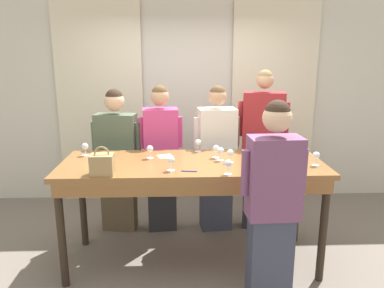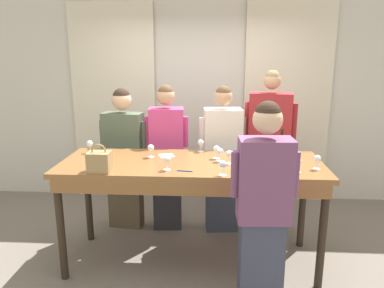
# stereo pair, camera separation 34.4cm
# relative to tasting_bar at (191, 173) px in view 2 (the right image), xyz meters

# --- Properties ---
(ground_plane) EXTENTS (18.00, 18.00, 0.00)m
(ground_plane) POSITION_rel_tasting_bar_xyz_m (0.00, 0.03, -0.93)
(ground_plane) COLOR #70665B
(wall_back) EXTENTS (12.00, 0.06, 2.80)m
(wall_back) POSITION_rel_tasting_bar_xyz_m (0.00, 1.80, 0.47)
(wall_back) COLOR beige
(wall_back) RESTS_ON ground_plane
(curtain_panel_left) EXTENTS (1.15, 0.03, 2.69)m
(curtain_panel_left) POSITION_rel_tasting_bar_xyz_m (-1.18, 1.73, 0.41)
(curtain_panel_left) COLOR beige
(curtain_panel_left) RESTS_ON ground_plane
(curtain_panel_right) EXTENTS (1.15, 0.03, 2.69)m
(curtain_panel_right) POSITION_rel_tasting_bar_xyz_m (1.18, 1.73, 0.41)
(curtain_panel_right) COLOR beige
(curtain_panel_right) RESTS_ON ground_plane
(tasting_bar) EXTENTS (2.46, 0.89, 1.04)m
(tasting_bar) POSITION_rel_tasting_bar_xyz_m (0.00, 0.00, 0.00)
(tasting_bar) COLOR brown
(tasting_bar) RESTS_ON ground_plane
(wine_bottle) EXTENTS (0.08, 0.08, 0.34)m
(wine_bottle) POSITION_rel_tasting_bar_xyz_m (0.81, -0.05, 0.23)
(wine_bottle) COLOR black
(wine_bottle) RESTS_ON tasting_bar
(handbag) EXTENTS (0.19, 0.15, 0.25)m
(handbag) POSITION_rel_tasting_bar_xyz_m (-0.77, -0.32, 0.20)
(handbag) COLOR #997A4C
(handbag) RESTS_ON tasting_bar
(wine_glass_front_left) EXTENTS (0.07, 0.07, 0.13)m
(wine_glass_front_left) POSITION_rel_tasting_bar_xyz_m (0.29, -0.36, 0.19)
(wine_glass_front_left) COLOR white
(wine_glass_front_left) RESTS_ON tasting_bar
(wine_glass_front_mid) EXTENTS (0.07, 0.07, 0.13)m
(wine_glass_front_mid) POSITION_rel_tasting_bar_xyz_m (0.23, 0.15, 0.19)
(wine_glass_front_mid) COLOR white
(wine_glass_front_mid) RESTS_ON tasting_bar
(wine_glass_front_right) EXTENTS (0.07, 0.07, 0.13)m
(wine_glass_front_right) POSITION_rel_tasting_bar_xyz_m (0.35, -0.02, 0.19)
(wine_glass_front_right) COLOR white
(wine_glass_front_right) RESTS_ON tasting_bar
(wine_glass_center_left) EXTENTS (0.07, 0.07, 0.13)m
(wine_glass_center_left) POSITION_rel_tasting_bar_xyz_m (0.07, 0.40, 0.19)
(wine_glass_center_left) COLOR white
(wine_glass_center_left) RESTS_ON tasting_bar
(wine_glass_center_mid) EXTENTS (0.07, 0.07, 0.13)m
(wine_glass_center_mid) POSITION_rel_tasting_bar_xyz_m (1.12, -0.13, 0.19)
(wine_glass_center_mid) COLOR white
(wine_glass_center_mid) RESTS_ON tasting_bar
(wine_glass_center_right) EXTENTS (0.07, 0.07, 0.13)m
(wine_glass_center_right) POSITION_rel_tasting_bar_xyz_m (0.27, 0.06, 0.19)
(wine_glass_center_right) COLOR white
(wine_glass_center_right) RESTS_ON tasting_bar
(wine_glass_back_left) EXTENTS (0.07, 0.07, 0.13)m
(wine_glass_back_left) POSITION_rel_tasting_bar_xyz_m (0.93, -0.24, 0.19)
(wine_glass_back_left) COLOR white
(wine_glass_back_left) RESTS_ON tasting_bar
(wine_glass_back_mid) EXTENTS (0.07, 0.07, 0.13)m
(wine_glass_back_mid) POSITION_rel_tasting_bar_xyz_m (-0.20, -0.23, 0.19)
(wine_glass_back_mid) COLOR white
(wine_glass_back_mid) RESTS_ON tasting_bar
(wine_glass_back_right) EXTENTS (0.07, 0.07, 0.13)m
(wine_glass_back_right) POSITION_rel_tasting_bar_xyz_m (-0.81, -0.10, 0.19)
(wine_glass_back_right) COLOR white
(wine_glass_back_right) RESTS_ON tasting_bar
(wine_glass_near_host) EXTENTS (0.07, 0.07, 0.13)m
(wine_glass_near_host) POSITION_rel_tasting_bar_xyz_m (-0.41, 0.16, 0.19)
(wine_glass_near_host) COLOR white
(wine_glass_near_host) RESTS_ON tasting_bar
(wine_glass_by_bottle) EXTENTS (0.07, 0.07, 0.13)m
(wine_glass_by_bottle) POSITION_rel_tasting_bar_xyz_m (-1.06, 0.28, 0.19)
(wine_glass_by_bottle) COLOR white
(wine_glass_by_bottle) RESTS_ON tasting_bar
(wine_glass_by_handbag) EXTENTS (0.07, 0.07, 0.13)m
(wine_glass_by_handbag) POSITION_rel_tasting_bar_xyz_m (0.60, -0.13, 0.19)
(wine_glass_by_handbag) COLOR white
(wine_glass_by_handbag) RESTS_ON tasting_bar
(napkin) EXTENTS (0.18, 0.18, 0.00)m
(napkin) POSITION_rel_tasting_bar_xyz_m (-0.26, 0.21, 0.11)
(napkin) COLOR white
(napkin) RESTS_ON tasting_bar
(pen) EXTENTS (0.14, 0.03, 0.01)m
(pen) POSITION_rel_tasting_bar_xyz_m (-0.04, -0.27, 0.11)
(pen) COLOR #193399
(pen) RESTS_ON tasting_bar
(guest_olive_jacket) EXTENTS (0.57, 0.27, 1.65)m
(guest_olive_jacket) POSITION_rel_tasting_bar_xyz_m (-0.83, 0.76, -0.07)
(guest_olive_jacket) COLOR brown
(guest_olive_jacket) RESTS_ON ground_plane
(guest_pink_top) EXTENTS (0.50, 0.28, 1.69)m
(guest_pink_top) POSITION_rel_tasting_bar_xyz_m (-0.33, 0.76, -0.06)
(guest_pink_top) COLOR #28282D
(guest_pink_top) RESTS_ON ground_plane
(guest_cream_sweater) EXTENTS (0.53, 0.32, 1.69)m
(guest_cream_sweater) POSITION_rel_tasting_bar_xyz_m (0.30, 0.76, -0.08)
(guest_cream_sweater) COLOR #383D51
(guest_cream_sweater) RESTS_ON ground_plane
(guest_striped_shirt) EXTENTS (0.57, 0.31, 1.86)m
(guest_striped_shirt) POSITION_rel_tasting_bar_xyz_m (0.83, 0.76, 0.01)
(guest_striped_shirt) COLOR #28282D
(guest_striped_shirt) RESTS_ON ground_plane
(host_pouring) EXTENTS (0.51, 0.26, 1.71)m
(host_pouring) POSITION_rel_tasting_bar_xyz_m (0.59, -0.69, -0.04)
(host_pouring) COLOR #383D51
(host_pouring) RESTS_ON ground_plane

